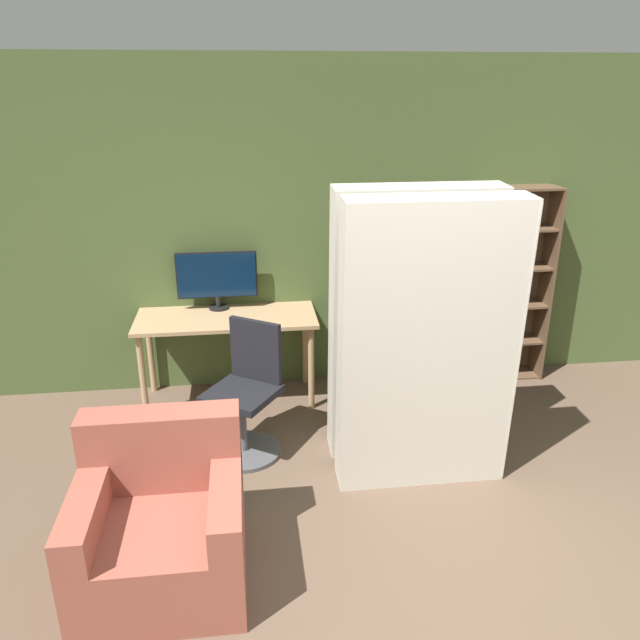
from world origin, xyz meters
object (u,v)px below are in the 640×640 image
monitor (217,277)px  armchair (162,524)px  office_chair (246,401)px  mattress_near (429,349)px  mattress_far (412,326)px  bookshelf (497,287)px

monitor → armchair: (-0.26, -2.15, -0.69)m
monitor → office_chair: monitor is taller
mattress_near → armchair: size_ratio=2.23×
monitor → mattress_near: bearing=-48.1°
mattress_near → mattress_far: bearing=90.0°
mattress_near → bookshelf: bearing=54.7°
office_chair → mattress_near: 1.36m
bookshelf → mattress_near: mattress_near is taller
office_chair → bookshelf: size_ratio=0.56×
office_chair → mattress_far: size_ratio=0.50×
mattress_near → armchair: bearing=-157.4°
mattress_near → mattress_far: (0.00, 0.39, -0.00)m
office_chair → bookshelf: bookshelf is taller
armchair → office_chair: bearing=68.4°
office_chair → mattress_near: mattress_near is taller
armchair → mattress_near: bearing=22.6°
monitor → armchair: bearing=-97.0°
monitor → bookshelf: 2.38m
armchair → monitor: bearing=83.0°
office_chair → armchair: size_ratio=1.12×
office_chair → armchair: 1.25m
mattress_far → monitor: bearing=140.6°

